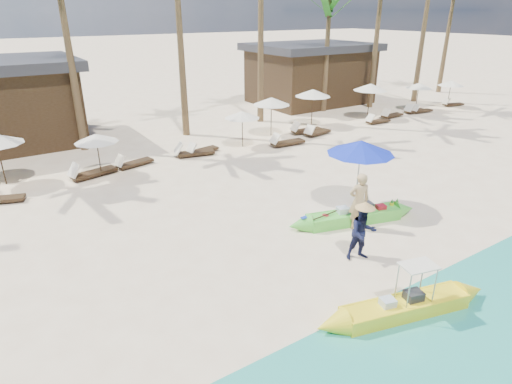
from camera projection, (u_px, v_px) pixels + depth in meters
ground at (319, 253)px, 12.46m from camera, size 240.00×240.00×0.00m
wet_sand_strip at (483, 362)px, 8.60m from camera, size 240.00×4.50×0.01m
green_canoe at (354, 216)px, 14.20m from camera, size 5.07×1.70×0.66m
yellow_canoe at (405, 307)px, 9.89m from camera, size 4.95×1.55×1.31m
tourist at (359, 201)px, 13.56m from camera, size 0.81×0.67×1.90m
vendor_green at (363, 233)px, 11.90m from camera, size 0.97×0.87×1.65m
blue_umbrella at (361, 147)px, 14.51m from camera, size 2.31×2.31×2.48m
lounger_4_right at (91, 172)px, 18.04m from camera, size 2.06×1.02×0.67m
resort_parasol_5 at (96, 138)px, 17.67m from camera, size 1.79×1.79×1.84m
lounger_5_left at (132, 163)px, 19.28m from camera, size 1.82×0.92×0.59m
resort_parasol_6 at (242, 115)px, 21.56m from camera, size 1.81×1.81×1.86m
lounger_6_left at (192, 152)px, 20.66m from camera, size 1.99×0.96×0.65m
lounger_6_right at (201, 150)px, 21.09m from camera, size 1.73×0.79×0.57m
resort_parasol_7 at (271, 101)px, 23.47m from camera, size 2.07×2.07×2.14m
lounger_7_left at (286, 142)px, 22.27m from camera, size 1.94×0.73×0.65m
lounger_7_right at (316, 132)px, 24.10m from camera, size 1.85×0.85×0.61m
resort_parasol_8 at (313, 93)px, 25.47m from camera, size 2.14×2.14×2.21m
lounger_8_left at (305, 130)px, 24.51m from camera, size 1.99×0.82×0.66m
resort_parasol_9 at (370, 87)px, 27.24m from camera, size 2.17×2.17×2.23m
lounger_9_left at (377, 121)px, 26.64m from camera, size 1.72×0.65×0.57m
lounger_9_right at (391, 115)px, 28.10m from camera, size 1.78×0.64×0.59m
resort_parasol_10 at (419, 86)px, 29.61m from camera, size 1.85×1.85×1.90m
lounger_10_left at (421, 110)px, 29.42m from camera, size 1.68×0.68×0.55m
lounger_10_right at (414, 110)px, 29.33m from camera, size 1.79×0.55×0.61m
resort_parasol_11 at (451, 83)px, 30.67m from camera, size 1.84×1.84×1.89m
lounger_11_left at (452, 104)px, 31.46m from camera, size 1.71×0.93×0.56m
palm_6 at (330, 1)px, 27.33m from camera, size 2.08×2.08×8.51m
pavilion_east at (310, 73)px, 32.11m from camera, size 8.80×6.60×4.30m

